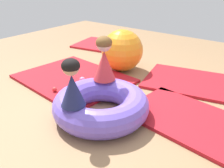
{
  "coord_description": "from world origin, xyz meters",
  "views": [
    {
      "loc": [
        1.63,
        -1.86,
        1.52
      ],
      "look_at": [
        0.08,
        0.14,
        0.33
      ],
      "focal_mm": 39.47,
      "sensor_mm": 36.0,
      "label": 1
    }
  ],
  "objects": [
    {
      "name": "gym_mat_center_rear",
      "position": [
        1.01,
        0.45,
        0.02
      ],
      "size": [
        1.64,
        1.06,
        0.04
      ],
      "primitive_type": "cube",
      "rotation": [
        0.0,
        0.0,
        -0.12
      ],
      "color": "#B21923",
      "rests_on": "ground"
    },
    {
      "name": "play_ball_yellow",
      "position": [
        -0.36,
        0.19,
        0.08
      ],
      "size": [
        0.09,
        0.09,
        0.09
      ],
      "primitive_type": "sphere",
      "color": "yellow",
      "rests_on": "gym_mat_far_right"
    },
    {
      "name": "exercise_ball_large",
      "position": [
        -0.56,
        1.24,
        0.33
      ],
      "size": [
        0.67,
        0.67,
        0.67
      ],
      "primitive_type": "sphere",
      "color": "orange",
      "rests_on": "ground"
    },
    {
      "name": "child_in_red",
      "position": [
        -0.12,
        0.25,
        0.56
      ],
      "size": [
        0.38,
        0.38,
        0.53
      ],
      "rotation": [
        0.0,
        0.0,
        0.69
      ],
      "color": "red",
      "rests_on": "inflatable_cushion"
    },
    {
      "name": "gym_mat_near_right",
      "position": [
        -1.66,
        2.14,
        0.02
      ],
      "size": [
        1.37,
        1.1,
        0.04
      ],
      "primitive_type": "cube",
      "rotation": [
        0.0,
        0.0,
        0.19
      ],
      "color": "red",
      "rests_on": "ground"
    },
    {
      "name": "play_ball_red",
      "position": [
        -0.76,
        -0.02,
        0.07
      ],
      "size": [
        0.06,
        0.06,
        0.06
      ],
      "primitive_type": "sphere",
      "color": "red",
      "rests_on": "gym_mat_far_right"
    },
    {
      "name": "play_ball_orange",
      "position": [
        -1.39,
        2.17,
        0.08
      ],
      "size": [
        0.08,
        0.08,
        0.08
      ],
      "primitive_type": "sphere",
      "color": "orange",
      "rests_on": "gym_mat_near_right"
    },
    {
      "name": "ground_plane",
      "position": [
        0.0,
        0.0,
        0.0
      ],
      "size": [
        8.0,
        8.0,
        0.0
      ],
      "primitive_type": "plane",
      "color": "#93704C"
    },
    {
      "name": "child_in_navy",
      "position": [
        0.04,
        -0.42,
        0.54
      ],
      "size": [
        0.32,
        0.32,
        0.48
      ],
      "rotation": [
        0.0,
        0.0,
        3.54
      ],
      "color": "navy",
      "rests_on": "inflatable_cushion"
    },
    {
      "name": "gym_mat_far_right",
      "position": [
        -0.9,
        0.47,
        0.02
      ],
      "size": [
        1.69,
        1.4,
        0.04
      ],
      "primitive_type": "cube",
      "rotation": [
        0.0,
        0.0,
        -0.1
      ],
      "color": "#B21923",
      "rests_on": "ground"
    },
    {
      "name": "play_ball_pink",
      "position": [
        -0.66,
        0.41,
        0.08
      ],
      "size": [
        0.09,
        0.09,
        0.09
      ],
      "primitive_type": "sphere",
      "color": "pink",
      "rests_on": "gym_mat_far_right"
    },
    {
      "name": "gym_mat_far_left",
      "position": [
        0.6,
        1.45,
        0.02
      ],
      "size": [
        1.59,
        1.24,
        0.04
      ],
      "primitive_type": "cube",
      "rotation": [
        0.0,
        0.0,
        0.22
      ],
      "color": "#B21923",
      "rests_on": "ground"
    },
    {
      "name": "play_ball_teal",
      "position": [
        -1.23,
        2.16,
        0.09
      ],
      "size": [
        0.09,
        0.09,
        0.09
      ],
      "primitive_type": "sphere",
      "color": "teal",
      "rests_on": "gym_mat_near_right"
    },
    {
      "name": "inflatable_cushion",
      "position": [
        0.08,
        -0.06,
        0.15
      ],
      "size": [
        1.07,
        1.07,
        0.3
      ],
      "primitive_type": "torus",
      "color": "#7056D1",
      "rests_on": "ground"
    }
  ]
}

